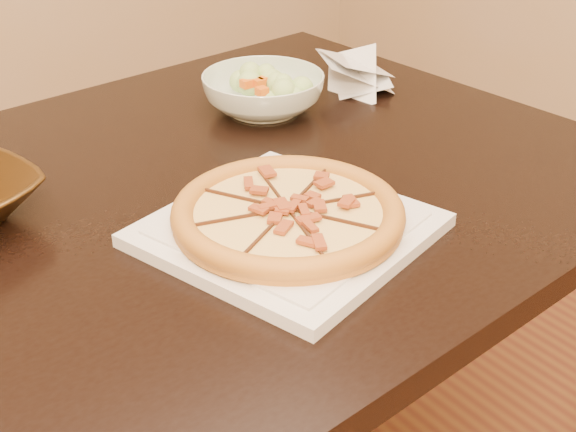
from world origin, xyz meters
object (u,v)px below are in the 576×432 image
(dining_table, at_px, (144,268))
(plate, at_px, (288,229))
(salad_bowl, at_px, (263,93))
(pizza, at_px, (288,213))

(dining_table, distance_m, plate, 0.24)
(dining_table, distance_m, salad_bowl, 0.42)
(dining_table, xyz_separation_m, pizza, (0.13, -0.18, 0.13))
(plate, bearing_deg, dining_table, 125.52)
(dining_table, relative_size, salad_bowl, 7.25)
(dining_table, height_order, pizza, pizza)
(plate, height_order, pizza, pizza)
(pizza, bearing_deg, salad_bowl, 59.10)
(pizza, distance_m, salad_bowl, 0.43)
(plate, height_order, salad_bowl, salad_bowl)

